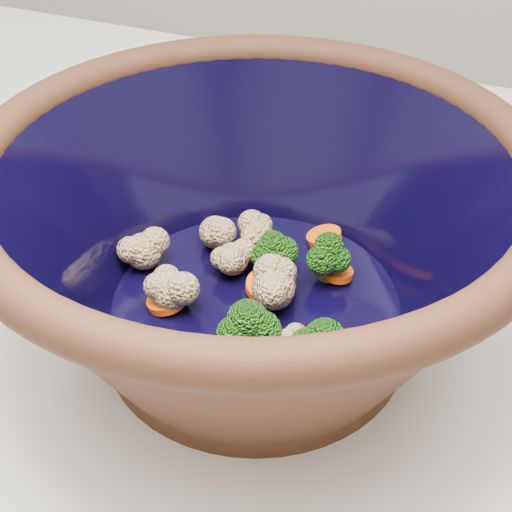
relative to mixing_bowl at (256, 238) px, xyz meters
The scene contains 2 objects.
mixing_bowl is the anchor object (origin of this frame).
vegetable_pile 0.04m from the mixing_bowl, 45.23° to the right, with size 0.21×0.18×0.05m.
Camera 1 is at (0.25, -0.32, 1.30)m, focal length 50.00 mm.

